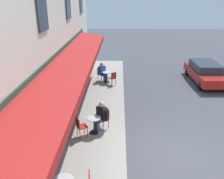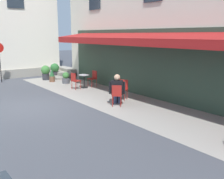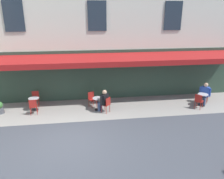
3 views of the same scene
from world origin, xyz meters
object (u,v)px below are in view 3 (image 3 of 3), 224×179
(cafe_table_mid_terrace, at_px, (98,102))
(seated_companion_in_blue, at_px, (205,93))
(cafe_chair_red_facing_street, at_px, (205,94))
(seated_patron_in_black, at_px, (104,100))
(cafe_chair_red_corner_right, at_px, (107,104))
(cafe_chair_red_corner_left, at_px, (33,105))
(cafe_table_near_entrance, at_px, (203,98))
(cafe_chair_red_back_row, at_px, (199,100))
(cafe_table_streetside, at_px, (34,102))
(cafe_chair_red_by_window, at_px, (92,98))
(cafe_chair_red_near_door, at_px, (35,97))

(cafe_table_mid_terrace, relative_size, seated_companion_in_blue, 0.56)
(cafe_chair_red_facing_street, distance_m, cafe_table_mid_terrace, 6.76)
(cafe_chair_red_facing_street, distance_m, seated_companion_in_blue, 0.27)
(seated_patron_in_black, distance_m, seated_companion_in_blue, 6.32)
(cafe_chair_red_corner_right, bearing_deg, cafe_chair_red_facing_street, -174.00)
(cafe_chair_red_corner_right, height_order, cafe_chair_red_corner_left, same)
(cafe_table_near_entrance, distance_m, cafe_chair_red_corner_left, 9.91)
(cafe_chair_red_back_row, xyz_separation_m, cafe_chair_red_facing_street, (-0.90, -0.88, 0.00))
(cafe_table_streetside, relative_size, seated_companion_in_blue, 0.56)
(cafe_table_near_entrance, relative_size, seated_companion_in_blue, 0.56)
(cafe_table_streetside, bearing_deg, seated_patron_in_black, 169.06)
(seated_patron_in_black, bearing_deg, cafe_chair_red_by_window, -53.21)
(cafe_table_mid_terrace, height_order, seated_companion_in_blue, seated_companion_in_blue)
(cafe_table_near_entrance, relative_size, cafe_table_mid_terrace, 1.00)
(seated_companion_in_blue, bearing_deg, cafe_table_streetside, -2.29)
(cafe_chair_red_by_window, relative_size, cafe_chair_red_near_door, 1.00)
(seated_patron_in_black, bearing_deg, cafe_table_streetside, -10.94)
(cafe_chair_red_by_window, bearing_deg, cafe_table_mid_terrace, 119.50)
(cafe_chair_red_corner_right, relative_size, seated_companion_in_blue, 0.68)
(cafe_table_near_entrance, xyz_separation_m, cafe_chair_red_back_row, (0.48, 0.41, 0.06))
(seated_patron_in_black, bearing_deg, cafe_table_mid_terrace, -42.09)
(cafe_chair_red_facing_street, distance_m, cafe_chair_red_near_door, 10.49)
(cafe_chair_red_facing_street, relative_size, cafe_chair_red_corner_left, 1.00)
(seated_companion_in_blue, bearing_deg, cafe_table_near_entrance, 47.97)
(cafe_chair_red_facing_street, relative_size, seated_companion_in_blue, 0.68)
(cafe_chair_red_facing_street, bearing_deg, seated_patron_in_black, 4.58)
(cafe_table_near_entrance, distance_m, cafe_chair_red_facing_street, 0.63)
(cafe_chair_red_near_door, bearing_deg, cafe_table_near_entrance, 172.33)
(cafe_chair_red_by_window, height_order, cafe_chair_red_near_door, same)
(cafe_chair_red_corner_right, height_order, cafe_table_streetside, cafe_chair_red_corner_right)
(cafe_chair_red_back_row, xyz_separation_m, cafe_table_streetside, (9.51, -1.13, -0.06))
(cafe_chair_red_facing_street, distance_m, cafe_chair_red_by_window, 7.08)
(cafe_table_near_entrance, height_order, cafe_chair_red_corner_right, cafe_chair_red_corner_right)
(cafe_chair_red_by_window, distance_m, seated_patron_in_black, 1.05)
(cafe_chair_red_corner_left, distance_m, seated_patron_in_black, 3.89)
(cafe_table_near_entrance, xyz_separation_m, cafe_table_streetside, (9.99, -0.72, 0.00))
(cafe_chair_red_corner_right, distance_m, cafe_chair_red_by_window, 1.25)
(cafe_table_mid_terrace, bearing_deg, cafe_chair_red_corner_left, 2.24)
(cafe_chair_red_facing_street, bearing_deg, cafe_chair_red_corner_left, 2.09)
(cafe_table_streetside, bearing_deg, cafe_chair_red_back_row, 173.21)
(cafe_chair_red_back_row, distance_m, cafe_chair_red_corner_right, 5.40)
(cafe_table_mid_terrace, distance_m, cafe_chair_red_near_door, 3.85)
(cafe_table_near_entrance, distance_m, cafe_chair_red_near_door, 10.12)
(cafe_chair_red_back_row, xyz_separation_m, cafe_chair_red_near_door, (9.55, -1.76, 0.00))
(cafe_table_mid_terrace, xyz_separation_m, cafe_chair_red_corner_left, (3.58, 0.14, 0.06))
(cafe_table_near_entrance, relative_size, cafe_chair_red_facing_street, 0.82)
(cafe_chair_red_corner_left, height_order, seated_companion_in_blue, seated_companion_in_blue)
(cafe_chair_red_back_row, distance_m, cafe_chair_red_near_door, 9.71)
(seated_companion_in_blue, bearing_deg, cafe_chair_red_corner_right, 4.66)
(cafe_chair_red_by_window, bearing_deg, cafe_chair_red_corner_right, 128.70)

